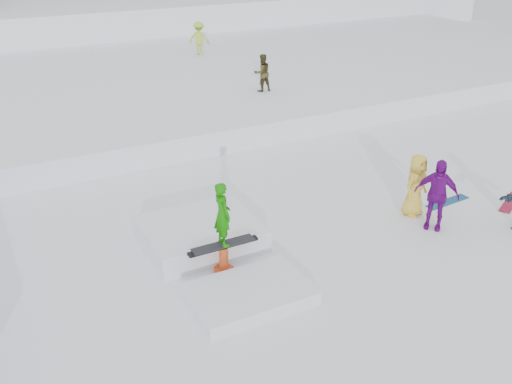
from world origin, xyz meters
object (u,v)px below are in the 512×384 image
spectator_purple (436,194)px  jib_rail_feature (213,247)px  walker_ygreen (199,38)px  walker_olive (262,73)px  spectator_yellow (416,185)px

spectator_purple → jib_rail_feature: jib_rail_feature is taller
walker_ygreen → spectator_purple: (-1.20, -17.68, -0.70)m
spectator_purple → jib_rail_feature: bearing=-140.9°
walker_ygreen → walker_olive: bearing=120.2°
walker_olive → jib_rail_feature: walker_olive is taller
walker_ygreen → spectator_yellow: (-1.15, -16.90, -0.78)m
walker_olive → spectator_yellow: 9.67m
walker_ygreen → spectator_purple: size_ratio=0.89×
jib_rail_feature → spectator_purple: bearing=-12.5°
spectator_purple → spectator_yellow: 0.78m
spectator_purple → walker_olive: bearing=137.3°
spectator_yellow → spectator_purple: bearing=-110.4°
walker_olive → jib_rail_feature: bearing=56.3°
walker_ygreen → spectator_yellow: 16.96m
walker_ygreen → spectator_purple: 17.73m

